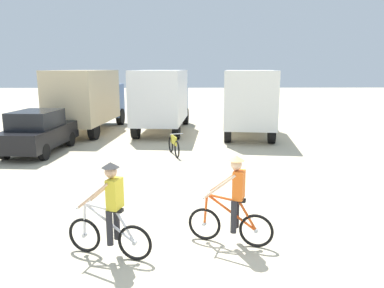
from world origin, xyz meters
TOP-DOWN VIEW (x-y plane):
  - ground_plane at (0.00, 0.00)m, footprint 120.00×120.00m
  - box_truck_tan_camper at (-5.63, 13.11)m, footprint 2.95×6.93m
  - box_truck_avon_van at (-1.58, 13.16)m, footprint 2.97×6.94m
  - box_truck_white_box at (3.00, 12.09)m, footprint 3.24×7.00m
  - sedan_parked at (-6.40, 7.94)m, footprint 2.10×4.33m
  - cyclist_orange_shirt at (-1.71, -0.86)m, footprint 1.66×0.70m
  - cyclist_cowboy_hat at (0.60, -0.39)m, footprint 1.66×0.71m
  - bicycle_spare at (-0.80, 7.38)m, footprint 0.63×1.69m

SIDE VIEW (x-z plane):
  - ground_plane at x=0.00m, z-range 0.00..0.00m
  - bicycle_spare at x=-0.80m, z-range -0.09..0.88m
  - cyclist_orange_shirt at x=-1.71m, z-range -0.06..1.76m
  - cyclist_cowboy_hat at x=0.60m, z-range -0.06..1.76m
  - sedan_parked at x=-6.40m, z-range 0.00..1.76m
  - box_truck_tan_camper at x=-5.63m, z-range 0.20..3.55m
  - box_truck_avon_van at x=-1.58m, z-range 0.20..3.55m
  - box_truck_white_box at x=3.00m, z-range 0.20..3.55m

